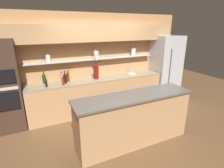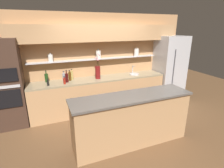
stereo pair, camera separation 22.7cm
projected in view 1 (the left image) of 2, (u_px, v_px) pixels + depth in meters
The scene contains 15 objects.
ground_plane at pixel (123, 131), 3.96m from camera, with size 12.00×12.00×0.00m, color brown.
back_wall_unit at pixel (97, 53), 4.79m from camera, with size 5.20×0.44×2.60m.
back_counter_unit at pixel (99, 94), 4.85m from camera, with size 3.68×0.62×0.92m.
island_counter at pixel (133, 119), 3.44m from camera, with size 2.35×0.61×1.02m.
refrigerator at pixel (165, 68), 5.57m from camera, with size 0.82×0.73×1.99m.
oven_tower at pixel (4, 87), 3.78m from camera, with size 0.66×0.64×2.02m.
flower_vase at pixel (96, 72), 4.61m from camera, with size 0.14×0.16×0.68m.
sink_fixture at pixel (131, 73), 5.13m from camera, with size 0.27×0.27×0.25m.
bottle_wine_0 at pixel (44, 79), 4.26m from camera, with size 0.08×0.08×0.31m.
bottle_spirit_1 at pixel (68, 77), 4.41m from camera, with size 0.06×0.06×0.28m.
bottle_spirit_2 at pixel (70, 76), 4.49m from camera, with size 0.06×0.06×0.28m.
bottle_sauce_3 at pixel (46, 84), 4.02m from camera, with size 0.05×0.05×0.16m.
bottle_sauce_4 at pixel (63, 82), 4.14m from camera, with size 0.06×0.06×0.19m.
bottle_wine_5 at pixel (65, 79), 4.28m from camera, with size 0.08×0.08×0.31m.
bottle_spirit_6 at pixel (62, 78), 4.40m from camera, with size 0.07×0.07×0.25m.
Camera 1 is at (-1.70, -2.99, 2.25)m, focal length 28.00 mm.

